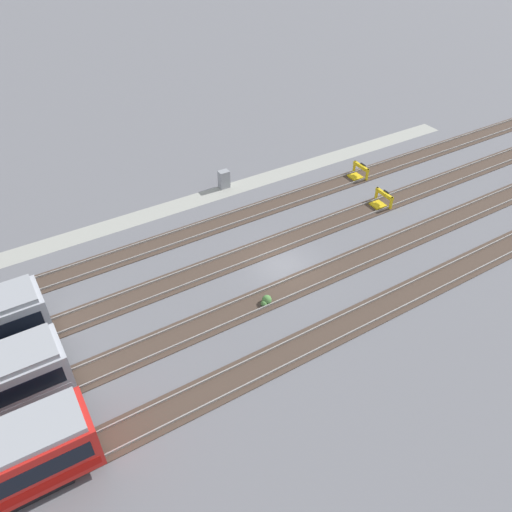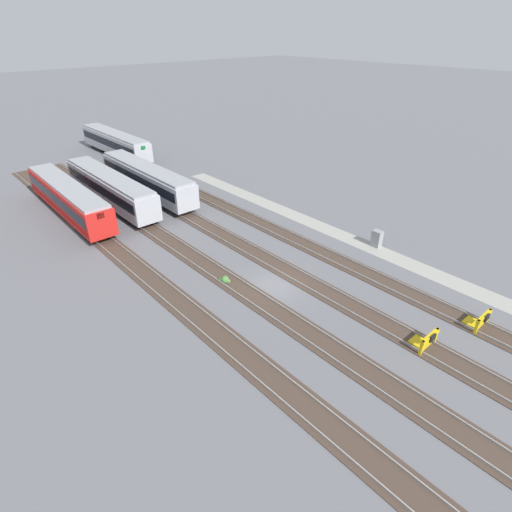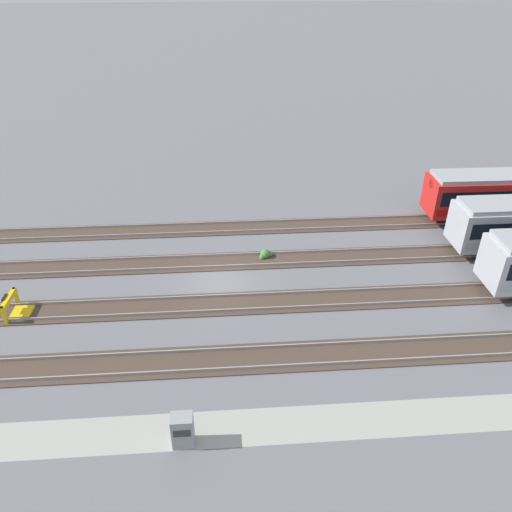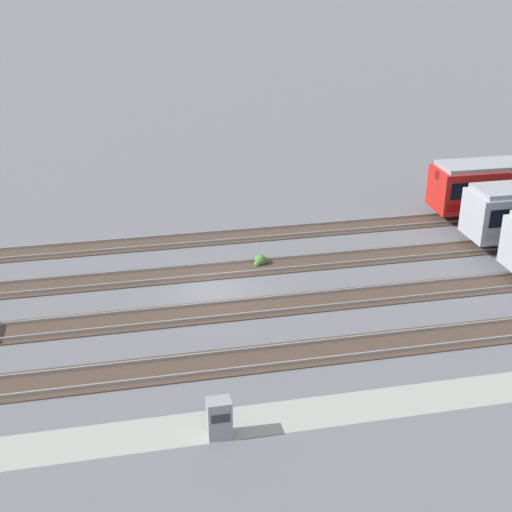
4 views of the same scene
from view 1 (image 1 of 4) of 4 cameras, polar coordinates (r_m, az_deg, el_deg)
name	(u,v)px [view 1 (image 1 of 4)]	position (r m, az deg, el deg)	size (l,w,h in m)	color
ground_plane	(283,265)	(36.02, 3.10, -1.06)	(400.00, 400.00, 0.00)	slate
service_walkway	(212,195)	(43.91, -5.10, 6.94)	(54.00, 2.00, 0.01)	#9E9E93
rail_track_nearest	(235,218)	(40.75, -2.39, 4.36)	(90.00, 2.23, 0.21)	#47382D
rail_track_near_inner	(266,248)	(37.50, 1.12, 0.94)	(90.00, 2.24, 0.21)	#47382D
rail_track_middle	(302,283)	(34.58, 5.25, -3.10)	(90.00, 2.24, 0.21)	#47382D
rail_track_far_inner	(345,325)	(32.07, 10.13, -7.81)	(90.00, 2.23, 0.21)	#47382D
bumper_stop_nearest_track	(358,172)	(47.16, 11.63, 9.38)	(1.36, 2.00, 1.22)	gold
bumper_stop_near_inner_track	(381,200)	(43.44, 14.14, 6.24)	(1.36, 2.00, 1.22)	gold
electrical_cabinet	(224,179)	(44.60, -3.69, 8.75)	(0.90, 0.73, 1.60)	gray
weed_clump	(266,300)	(32.89, 1.19, -5.10)	(0.92, 0.70, 0.64)	#4C7F3D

